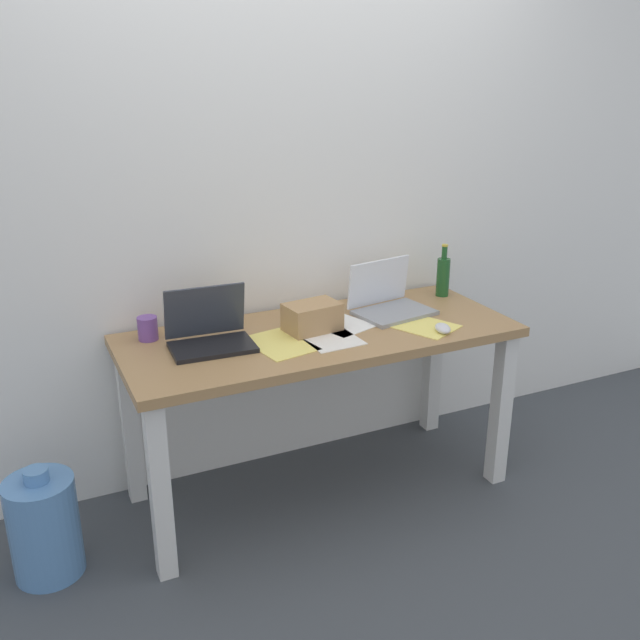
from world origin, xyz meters
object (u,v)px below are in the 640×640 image
beer_bottle (443,276)px  coffee_mug (148,328)px  laptop_right (389,302)px  water_cooler_jug (44,527)px  cardboard_box (312,317)px  computer_mouse (443,328)px  laptop_left (210,334)px  desk (320,356)px

beer_bottle → coffee_mug: (-1.39, 0.02, -0.05)m
laptop_right → water_cooler_jug: (-1.53, -0.16, -0.60)m
cardboard_box → computer_mouse: bearing=-26.9°
laptop_left → water_cooler_jug: (-0.70, -0.11, -0.61)m
desk → water_cooler_jug: bearing=-176.5°
computer_mouse → cardboard_box: size_ratio=0.45×
desk → computer_mouse: computer_mouse is taller
desk → beer_bottle: 0.78m
desk → cardboard_box: (-0.03, 0.02, 0.17)m
laptop_right → cardboard_box: 0.41m
desk → coffee_mug: bearing=162.4°
beer_bottle → cardboard_box: bearing=-167.7°
computer_mouse → cardboard_box: 0.54m
laptop_right → cardboard_box: (-0.40, -0.06, 0.01)m
water_cooler_jug → laptop_right: bearing=5.8°
computer_mouse → coffee_mug: coffee_mug is taller
beer_bottle → laptop_left: bearing=-172.8°
computer_mouse → coffee_mug: (-1.12, 0.43, 0.03)m
computer_mouse → coffee_mug: size_ratio=1.05×
laptop_right → beer_bottle: 0.37m
laptop_left → laptop_right: 0.84m
laptop_left → computer_mouse: bearing=-15.8°
desk → water_cooler_jug: 1.24m
laptop_left → cardboard_box: laptop_left is taller
laptop_left → beer_bottle: 1.20m
laptop_left → water_cooler_jug: size_ratio=0.75×
computer_mouse → cardboard_box: bearing=171.3°
cardboard_box → water_cooler_jug: bearing=-175.3°
desk → laptop_left: 0.49m
laptop_right → beer_bottle: beer_bottle is taller
laptop_right → computer_mouse: 0.32m
cardboard_box → beer_bottle: bearing=12.3°
laptop_right → computer_mouse: size_ratio=3.62×
water_cooler_jug → coffee_mug: bearing=29.8°
beer_bottle → water_cooler_jug: beer_bottle is taller
laptop_right → cardboard_box: bearing=-171.0°
desk → cardboard_box: bearing=140.1°
laptop_left → computer_mouse: (0.91, -0.26, -0.03)m
laptop_left → cardboard_box: bearing=-2.0°
beer_bottle → water_cooler_jug: (-1.88, -0.26, -0.66)m
cardboard_box → coffee_mug: cardboard_box is taller
computer_mouse → cardboard_box: cardboard_box is taller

